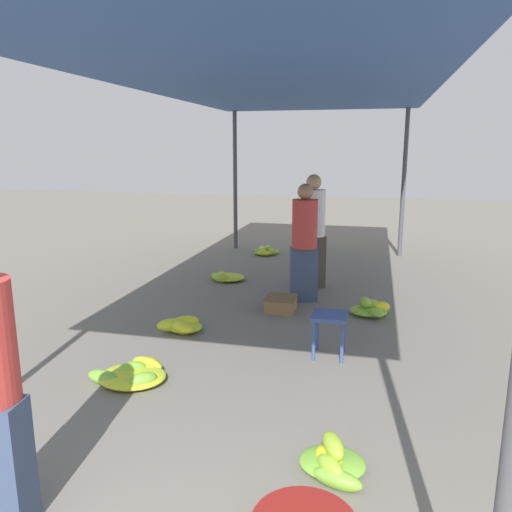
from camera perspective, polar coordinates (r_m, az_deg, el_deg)
The scene contains 13 objects.
canopy_post_back_left at distance 10.18m, azimuth -2.40°, elevation 8.53°, with size 0.08×0.08×2.75m, color #4C4C51.
canopy_post_back_right at distance 9.80m, azimuth 16.52°, elevation 7.90°, with size 0.08×0.08×2.75m, color #4C4C51.
canopy_tarp at distance 5.86m, azimuth 2.21°, elevation 19.47°, with size 3.67×8.55×0.04m, color #33569E.
stool at distance 5.00m, azimuth 8.41°, elevation -7.54°, with size 0.34×0.34×0.44m.
banana_pile_left_0 at distance 4.69m, azimuth -13.83°, elevation -12.99°, with size 0.70×0.67×0.15m.
banana_pile_left_1 at distance 5.72m, azimuth -8.45°, elevation -7.90°, with size 0.51×0.48×0.16m.
banana_pile_left_2 at distance 7.81m, azimuth -3.47°, elevation -2.41°, with size 0.58×0.48×0.14m.
banana_pile_left_3 at distance 9.67m, azimuth 1.10°, elevation 0.54°, with size 0.52×0.52×0.19m.
banana_pile_right_0 at distance 6.37m, azimuth 12.97°, elevation -5.90°, with size 0.50×0.51×0.21m.
banana_pile_right_1 at distance 3.48m, azimuth 8.69°, elevation -22.16°, with size 0.43×0.50×0.23m.
crate_near at distance 6.35m, azimuth 2.84°, elevation -5.50°, with size 0.38×0.38×0.19m.
shopper_walking_mid at distance 6.65m, azimuth 5.55°, elevation 1.69°, with size 0.43×0.43×1.58m.
shopper_walking_far at distance 7.34m, azimuth 6.50°, elevation 3.01°, with size 0.46×0.46×1.66m.
Camera 1 is at (1.16, -1.32, 2.03)m, focal length 35.00 mm.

